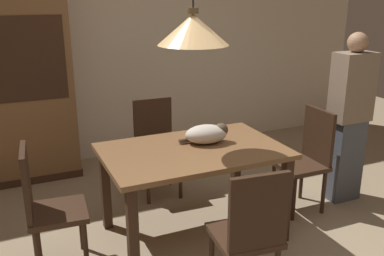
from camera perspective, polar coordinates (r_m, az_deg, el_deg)
The scene contains 10 objects.
back_wall at distance 5.19m, azimuth -8.19°, elevation 12.31°, with size 6.40×0.10×2.90m, color beige.
dining_table at distance 3.41m, azimuth 0.14°, elevation -4.33°, with size 1.40×0.90×0.75m.
chair_left_side at distance 3.22m, azimuth -18.81°, elevation -9.44°, with size 0.43×0.43×0.93m.
chair_right_side at distance 4.02m, azimuth 14.99°, elevation -3.52°, with size 0.41×0.41×0.93m.
chair_far_back at distance 4.22m, azimuth -4.73°, elevation -1.93°, with size 0.42×0.42×0.93m.
chair_near_front at distance 2.77m, azimuth 7.66°, elevation -13.24°, with size 0.44×0.44×0.93m.
cat_sleeping at distance 3.48m, azimuth 2.04°, elevation -0.76°, with size 0.40×0.27×0.16m.
pendant_lamp at distance 3.17m, azimuth 0.15°, elevation 12.91°, with size 0.52×0.52×1.30m.
hutch_bookcase at distance 4.75m, azimuth -22.10°, elevation 3.81°, with size 1.12×0.45×1.85m.
person_standing at distance 4.23m, azimuth 19.97°, elevation 1.10°, with size 0.36×0.22×1.58m.
Camera 1 is at (-1.43, -2.31, 1.94)m, focal length 40.48 mm.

